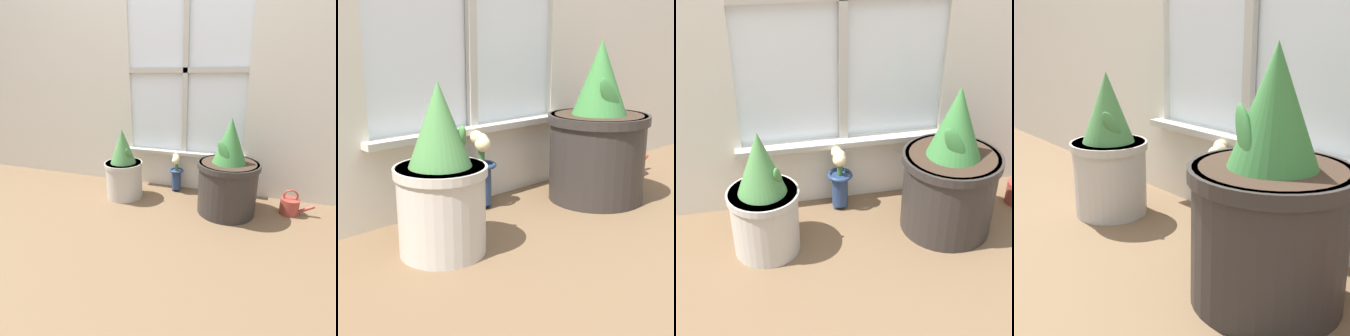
% 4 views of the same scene
% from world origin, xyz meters
% --- Properties ---
extents(ground_plane, '(10.00, 10.00, 0.00)m').
position_xyz_m(ground_plane, '(0.00, 0.00, 0.00)').
color(ground_plane, brown).
extents(potted_plant_left, '(0.28, 0.28, 0.52)m').
position_xyz_m(potted_plant_left, '(-0.38, 0.20, 0.22)').
color(potted_plant_left, '#B7B2A8').
rests_on(potted_plant_left, ground_plane).
extents(potted_plant_right, '(0.40, 0.40, 0.63)m').
position_xyz_m(potted_plant_right, '(0.38, 0.19, 0.25)').
color(potted_plant_right, '#2D2826').
rests_on(potted_plant_right, ground_plane).
extents(flower_vase, '(0.11, 0.11, 0.30)m').
position_xyz_m(flower_vase, '(-0.04, 0.42, 0.16)').
color(flower_vase, navy).
rests_on(flower_vase, ground_plane).
extents(watering_can, '(0.21, 0.12, 0.17)m').
position_xyz_m(watering_can, '(0.78, 0.28, 0.06)').
color(watering_can, '#99382D').
rests_on(watering_can, ground_plane).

